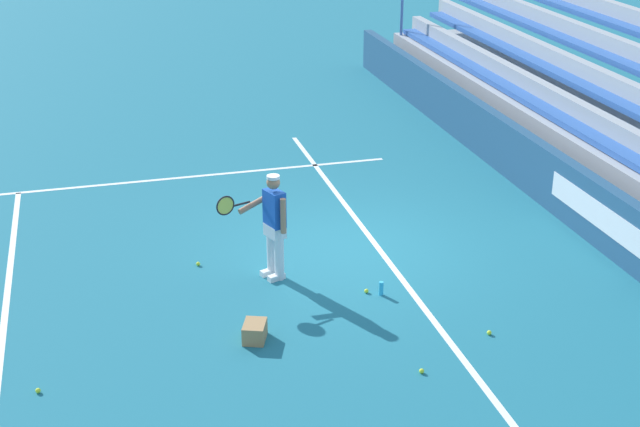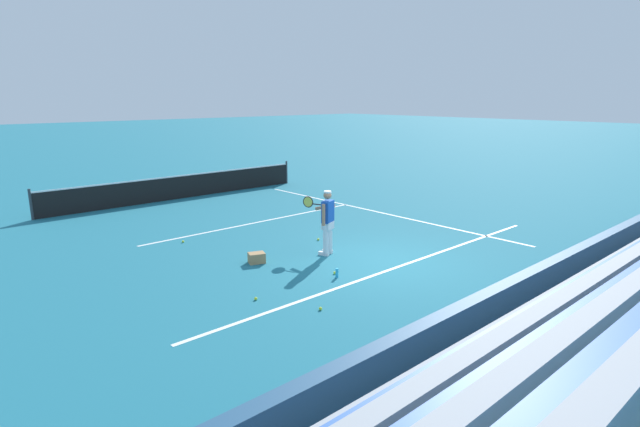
% 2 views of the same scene
% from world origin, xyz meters
% --- Properties ---
extents(ground_plane, '(160.00, 160.00, 0.00)m').
position_xyz_m(ground_plane, '(0.00, 0.00, 0.00)').
color(ground_plane, '#1E6B7F').
extents(court_baseline_white, '(12.00, 0.10, 0.01)m').
position_xyz_m(court_baseline_white, '(0.00, -0.50, 0.00)').
color(court_baseline_white, white).
rests_on(court_baseline_white, ground).
extents(court_sideline_white, '(0.10, 12.00, 0.01)m').
position_xyz_m(court_sideline_white, '(4.11, 4.00, 0.00)').
color(court_sideline_white, white).
rests_on(court_sideline_white, ground).
extents(court_service_line_white, '(8.22, 0.10, 0.01)m').
position_xyz_m(court_service_line_white, '(0.00, 5.50, 0.00)').
color(court_service_line_white, white).
rests_on(court_service_line_white, ground).
extents(back_wall_sponsor_board, '(23.89, 0.25, 1.10)m').
position_xyz_m(back_wall_sponsor_board, '(-0.01, -4.18, 0.55)').
color(back_wall_sponsor_board, navy).
rests_on(back_wall_sponsor_board, ground).
extents(tennis_player, '(0.58, 1.07, 1.71)m').
position_xyz_m(tennis_player, '(-0.65, 1.43, 0.89)').
color(tennis_player, silver).
rests_on(tennis_player, ground).
extents(ball_box_cardboard, '(0.48, 0.42, 0.26)m').
position_xyz_m(ball_box_cardboard, '(-2.44, 2.10, 0.13)').
color(ball_box_cardboard, '#A87F51').
rests_on(ball_box_cardboard, ground).
extents(tennis_ball_by_box, '(0.07, 0.07, 0.07)m').
position_xyz_m(tennis_ball_by_box, '(-3.83, 0.16, 0.03)').
color(tennis_ball_by_box, '#CCE533').
rests_on(tennis_ball_by_box, ground).
extents(tennis_ball_far_left, '(0.07, 0.07, 0.07)m').
position_xyz_m(tennis_ball_far_left, '(0.05, 2.54, 0.03)').
color(tennis_ball_far_left, '#CCE533').
rests_on(tennis_ball_far_left, ground).
extents(tennis_ball_near_player, '(0.07, 0.07, 0.07)m').
position_xyz_m(tennis_ball_near_player, '(-2.98, 4.99, 0.03)').
color(tennis_ball_near_player, '#CCE533').
rests_on(tennis_ball_near_player, ground).
extents(tennis_ball_stray_back, '(0.07, 0.07, 0.07)m').
position_xyz_m(tennis_ball_stray_back, '(-1.55, 0.18, 0.03)').
color(tennis_ball_stray_back, '#CCE533').
rests_on(tennis_ball_stray_back, ground).
extents(tennis_ball_far_right, '(0.07, 0.07, 0.07)m').
position_xyz_m(tennis_ball_far_right, '(-3.17, -1.11, 0.03)').
color(tennis_ball_far_right, '#CCE533').
rests_on(tennis_ball_far_right, ground).
extents(water_bottle, '(0.07, 0.07, 0.22)m').
position_xyz_m(water_bottle, '(-1.67, -0.02, 0.11)').
color(water_bottle, '#33B2E5').
rests_on(water_bottle, ground).
extents(tennis_net, '(11.09, 0.09, 1.07)m').
position_xyz_m(tennis_net, '(0.00, 10.91, 0.49)').
color(tennis_net, '#33383D').
rests_on(tennis_net, ground).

